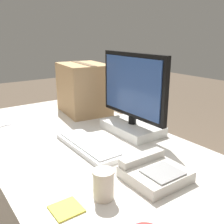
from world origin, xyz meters
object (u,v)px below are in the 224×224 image
at_px(paper_cup_left, 103,184).
at_px(cardboard_box, 84,88).
at_px(spoon, 5,126).
at_px(monitor, 133,103).
at_px(desk_phone, 154,172).
at_px(keyboard, 89,145).
at_px(sticky_note_pad, 66,209).

height_order(paper_cup_left, cardboard_box, cardboard_box).
bearing_deg(spoon, paper_cup_left, -99.43).
bearing_deg(monitor, spoon, -132.73).
height_order(monitor, spoon, monitor).
relative_size(desk_phone, spoon, 1.63).
xyz_separation_m(desk_phone, spoon, (-0.95, -0.31, -0.03)).
relative_size(monitor, cardboard_box, 1.23).
bearing_deg(cardboard_box, paper_cup_left, -26.39).
bearing_deg(monitor, desk_phone, -30.30).
bearing_deg(keyboard, sticky_note_pad, -39.26).
relative_size(keyboard, cardboard_box, 1.06).
xyz_separation_m(paper_cup_left, cardboard_box, (-0.92, 0.45, 0.12)).
xyz_separation_m(desk_phone, sticky_note_pad, (-0.03, -0.36, -0.02)).
xyz_separation_m(keyboard, paper_cup_left, (0.38, -0.17, 0.04)).
relative_size(spoon, cardboard_box, 0.34).
distance_m(keyboard, cardboard_box, 0.63).
height_order(monitor, keyboard, monitor).
relative_size(paper_cup_left, spoon, 0.77).
relative_size(desk_phone, sticky_note_pad, 2.35).
bearing_deg(monitor, keyboard, -81.74).
relative_size(spoon, sticky_note_pad, 1.44).
distance_m(desk_phone, spoon, 1.00).
xyz_separation_m(monitor, paper_cup_left, (0.42, -0.48, -0.12)).
bearing_deg(keyboard, desk_phone, 9.33).
relative_size(desk_phone, cardboard_box, 0.55).
height_order(cardboard_box, sticky_note_pad, cardboard_box).
relative_size(keyboard, spoon, 3.12).
relative_size(paper_cup_left, sticky_note_pad, 1.12).
bearing_deg(spoon, keyboard, -80.71).
distance_m(desk_phone, sticky_note_pad, 0.36).
height_order(spoon, cardboard_box, cardboard_box).
xyz_separation_m(keyboard, desk_phone, (0.39, 0.06, 0.01)).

